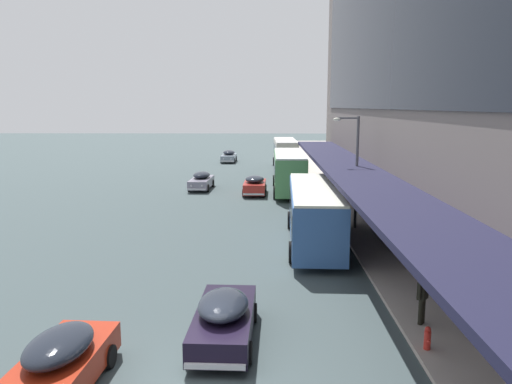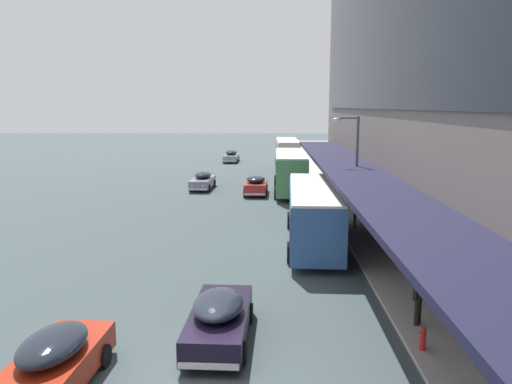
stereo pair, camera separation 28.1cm
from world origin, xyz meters
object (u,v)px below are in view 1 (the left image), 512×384
object	(u,v)px
transit_bus_kerbside_far	(285,152)
fire_hydrant	(427,338)
sedan_oncoming_rear	(201,181)
street_lamp	(354,163)
transit_bus_kerbside_rear	(289,170)
pedestrian_at_kerb	(423,294)
sedan_lead_mid	(224,317)
transit_bus_kerbside_front	(314,211)
sedan_trailing_near	(229,156)
sedan_second_mid	(57,366)
sedan_far_back	(255,185)

from	to	relation	value
transit_bus_kerbside_far	fire_hydrant	bearing A→B (deg)	-86.87
sedan_oncoming_rear	street_lamp	size ratio (longest dim) A/B	0.73
transit_bus_kerbside_rear	sedan_oncoming_rear	world-z (taller)	transit_bus_kerbside_rear
pedestrian_at_kerb	street_lamp	size ratio (longest dim) A/B	0.29
sedan_lead_mid	fire_hydrant	size ratio (longest dim) A/B	6.72
street_lamp	fire_hydrant	bearing A→B (deg)	-91.26
transit_bus_kerbside_far	street_lamp	size ratio (longest dim) A/B	1.47
transit_bus_kerbside_rear	fire_hydrant	xyz separation A→B (m)	(2.72, -27.64, -1.42)
street_lamp	transit_bus_kerbside_far	bearing A→B (deg)	95.35
sedan_oncoming_rear	pedestrian_at_kerb	bearing A→B (deg)	-68.83
sedan_lead_mid	transit_bus_kerbside_front	bearing A→B (deg)	70.92
sedan_trailing_near	sedan_lead_mid	distance (m)	49.95
transit_bus_kerbside_front	sedan_second_mid	distance (m)	15.98
transit_bus_kerbside_far	sedan_far_back	size ratio (longest dim) A/B	2.23
transit_bus_kerbside_front	transit_bus_kerbside_rear	size ratio (longest dim) A/B	1.03
sedan_second_mid	fire_hydrant	xyz separation A→B (m)	(9.94, 2.23, -0.26)
transit_bus_kerbside_rear	sedan_second_mid	size ratio (longest dim) A/B	2.05
sedan_trailing_near	pedestrian_at_kerb	world-z (taller)	pedestrian_at_kerb
transit_bus_kerbside_rear	sedan_trailing_near	xyz separation A→B (m)	(-6.68, 22.90, -1.17)
transit_bus_kerbside_front	pedestrian_at_kerb	size ratio (longest dim) A/B	5.53
transit_bus_kerbside_far	sedan_oncoming_rear	size ratio (longest dim) A/B	2.01
sedan_oncoming_rear	transit_bus_kerbside_front	bearing A→B (deg)	-65.21
street_lamp	sedan_far_back	bearing A→B (deg)	116.40
transit_bus_kerbside_rear	transit_bus_kerbside_far	bearing A→B (deg)	88.80
street_lamp	fire_hydrant	world-z (taller)	street_lamp
sedan_lead_mid	fire_hydrant	bearing A→B (deg)	-6.73
sedan_far_back	street_lamp	distance (m)	13.64
pedestrian_at_kerb	fire_hydrant	bearing A→B (deg)	-101.79
pedestrian_at_kerb	fire_hydrant	size ratio (longest dim) A/B	2.65
sedan_trailing_near	sedan_second_mid	bearing A→B (deg)	-90.58
sedan_lead_mid	transit_bus_kerbside_rear	bearing A→B (deg)	83.05
sedan_far_back	pedestrian_at_kerb	xyz separation A→B (m)	(5.94, -24.88, 0.40)
sedan_oncoming_rear	sedan_trailing_near	xyz separation A→B (m)	(0.88, 21.32, 0.00)
sedan_trailing_near	pedestrian_at_kerb	bearing A→B (deg)	-78.69
transit_bus_kerbside_front	sedan_trailing_near	bearing A→B (deg)	100.52
transit_bus_kerbside_rear	sedan_far_back	bearing A→B (deg)	-160.25
sedan_second_mid	pedestrian_at_kerb	size ratio (longest dim) A/B	2.61
fire_hydrant	sedan_lead_mid	bearing A→B (deg)	173.27
transit_bus_kerbside_rear	transit_bus_kerbside_front	bearing A→B (deg)	-88.12
transit_bus_kerbside_rear	street_lamp	distance (m)	13.41
sedan_lead_mid	street_lamp	xyz separation A→B (m)	(6.32, 14.02, 3.16)
sedan_oncoming_rear	street_lamp	xyz separation A→B (m)	(10.61, -14.48, 3.19)
sedan_far_back	pedestrian_at_kerb	world-z (taller)	pedestrian_at_kerb
sedan_lead_mid	fire_hydrant	distance (m)	6.05
sedan_second_mid	fire_hydrant	world-z (taller)	sedan_second_mid
sedan_oncoming_rear	sedan_trailing_near	size ratio (longest dim) A/B	1.03
sedan_second_mid	street_lamp	bearing A→B (deg)	58.82
transit_bus_kerbside_rear	sedan_far_back	world-z (taller)	transit_bus_kerbside_rear
sedan_trailing_near	pedestrian_at_kerb	xyz separation A→B (m)	(9.76, -48.81, 0.43)
sedan_oncoming_rear	fire_hydrant	distance (m)	30.97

